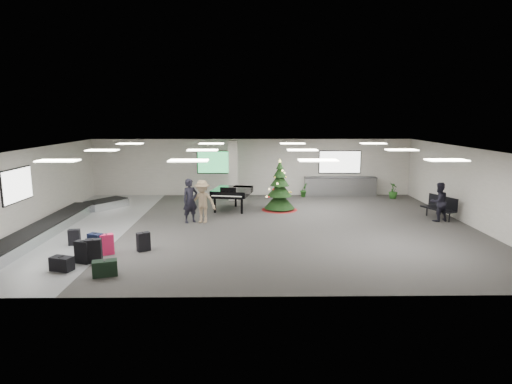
{
  "coord_description": "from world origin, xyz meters",
  "views": [
    {
      "loc": [
        -0.11,
        -17.14,
        4.51
      ],
      "look_at": [
        0.15,
        1.0,
        1.25
      ],
      "focal_mm": 30.0,
      "sensor_mm": 36.0,
      "label": 1
    }
  ],
  "objects_px": {
    "bench": "(441,206)",
    "baggage_carousel": "(61,222)",
    "potted_plant_left": "(304,190)",
    "potted_plant_right": "(393,191)",
    "traveler_bench": "(439,202)",
    "service_counter": "(340,186)",
    "grand_piano": "(232,192)",
    "traveler_b": "(202,202)",
    "christmas_tree": "(280,193)",
    "pink_suitcase": "(107,244)",
    "traveler_a": "(190,201)"
  },
  "relations": [
    {
      "from": "bench",
      "to": "pink_suitcase",
      "type": "bearing_deg",
      "value": 177.72
    },
    {
      "from": "pink_suitcase",
      "to": "traveler_bench",
      "type": "xyz_separation_m",
      "value": [
        12.82,
        4.32,
        0.51
      ]
    },
    {
      "from": "christmas_tree",
      "to": "bench",
      "type": "height_order",
      "value": "christmas_tree"
    },
    {
      "from": "grand_piano",
      "to": "traveler_b",
      "type": "height_order",
      "value": "traveler_b"
    },
    {
      "from": "pink_suitcase",
      "to": "christmas_tree",
      "type": "xyz_separation_m",
      "value": [
        6.13,
        6.66,
        0.51
      ]
    },
    {
      "from": "potted_plant_left",
      "to": "baggage_carousel",
      "type": "bearing_deg",
      "value": -148.98
    },
    {
      "from": "grand_piano",
      "to": "potted_plant_left",
      "type": "bearing_deg",
      "value": 51.76
    },
    {
      "from": "baggage_carousel",
      "to": "traveler_bench",
      "type": "bearing_deg",
      "value": 2.95
    },
    {
      "from": "christmas_tree",
      "to": "bench",
      "type": "xyz_separation_m",
      "value": [
        6.97,
        -1.94,
        -0.28
      ]
    },
    {
      "from": "service_counter",
      "to": "pink_suitcase",
      "type": "xyz_separation_m",
      "value": [
        -9.81,
        -10.23,
        -0.21
      ]
    },
    {
      "from": "bench",
      "to": "potted_plant_right",
      "type": "height_order",
      "value": "bench"
    },
    {
      "from": "baggage_carousel",
      "to": "potted_plant_left",
      "type": "height_order",
      "value": "potted_plant_left"
    },
    {
      "from": "potted_plant_right",
      "to": "potted_plant_left",
      "type": "bearing_deg",
      "value": 173.82
    },
    {
      "from": "pink_suitcase",
      "to": "christmas_tree",
      "type": "distance_m",
      "value": 9.07
    },
    {
      "from": "traveler_b",
      "to": "baggage_carousel",
      "type": "bearing_deg",
      "value": -159.71
    },
    {
      "from": "pink_suitcase",
      "to": "grand_piano",
      "type": "bearing_deg",
      "value": 33.44
    },
    {
      "from": "christmas_tree",
      "to": "bench",
      "type": "bearing_deg",
      "value": -15.57
    },
    {
      "from": "pink_suitcase",
      "to": "traveler_bench",
      "type": "bearing_deg",
      "value": -8.03
    },
    {
      "from": "baggage_carousel",
      "to": "potted_plant_right",
      "type": "distance_m",
      "value": 16.7
    },
    {
      "from": "traveler_b",
      "to": "potted_plant_right",
      "type": "distance_m",
      "value": 11.2
    },
    {
      "from": "baggage_carousel",
      "to": "potted_plant_right",
      "type": "xyz_separation_m",
      "value": [
        15.6,
        5.95,
        0.22
      ]
    },
    {
      "from": "christmas_tree",
      "to": "traveler_b",
      "type": "xyz_separation_m",
      "value": [
        -3.44,
        -2.44,
        0.06
      ]
    },
    {
      "from": "potted_plant_right",
      "to": "traveler_b",
      "type": "bearing_deg",
      "value": -152.12
    },
    {
      "from": "potted_plant_left",
      "to": "potted_plant_right",
      "type": "relative_size",
      "value": 0.91
    },
    {
      "from": "traveler_b",
      "to": "traveler_bench",
      "type": "relative_size",
      "value": 1.08
    },
    {
      "from": "traveler_bench",
      "to": "service_counter",
      "type": "bearing_deg",
      "value": -79.91
    },
    {
      "from": "bench",
      "to": "traveler_b",
      "type": "bearing_deg",
      "value": 160.68
    },
    {
      "from": "potted_plant_left",
      "to": "potted_plant_right",
      "type": "bearing_deg",
      "value": -6.18
    },
    {
      "from": "potted_plant_left",
      "to": "potted_plant_right",
      "type": "xyz_separation_m",
      "value": [
        4.84,
        -0.52,
        0.04
      ]
    },
    {
      "from": "traveler_b",
      "to": "traveler_bench",
      "type": "xyz_separation_m",
      "value": [
        10.13,
        0.1,
        -0.07
      ]
    },
    {
      "from": "traveler_a",
      "to": "potted_plant_right",
      "type": "xyz_separation_m",
      "value": [
        10.41,
        5.2,
        -0.51
      ]
    },
    {
      "from": "potted_plant_right",
      "to": "traveler_a",
      "type": "bearing_deg",
      "value": -153.47
    },
    {
      "from": "bench",
      "to": "potted_plant_left",
      "type": "height_order",
      "value": "bench"
    },
    {
      "from": "traveler_a",
      "to": "christmas_tree",
      "type": "bearing_deg",
      "value": -4.27
    },
    {
      "from": "baggage_carousel",
      "to": "grand_piano",
      "type": "xyz_separation_m",
      "value": [
        6.85,
        3.14,
        0.66
      ]
    },
    {
      "from": "christmas_tree",
      "to": "potted_plant_left",
      "type": "xyz_separation_m",
      "value": [
        1.6,
        3.31,
        -0.45
      ]
    },
    {
      "from": "christmas_tree",
      "to": "traveler_b",
      "type": "height_order",
      "value": "christmas_tree"
    },
    {
      "from": "grand_piano",
      "to": "potted_plant_right",
      "type": "relative_size",
      "value": 2.77
    },
    {
      "from": "christmas_tree",
      "to": "bench",
      "type": "relative_size",
      "value": 1.48
    },
    {
      "from": "pink_suitcase",
      "to": "traveler_b",
      "type": "relative_size",
      "value": 0.38
    },
    {
      "from": "bench",
      "to": "baggage_carousel",
      "type": "bearing_deg",
      "value": 162.24
    },
    {
      "from": "baggage_carousel",
      "to": "service_counter",
      "type": "height_order",
      "value": "service_counter"
    },
    {
      "from": "grand_piano",
      "to": "potted_plant_left",
      "type": "distance_m",
      "value": 5.16
    },
    {
      "from": "potted_plant_right",
      "to": "service_counter",
      "type": "bearing_deg",
      "value": 164.11
    },
    {
      "from": "grand_piano",
      "to": "potted_plant_left",
      "type": "height_order",
      "value": "grand_piano"
    },
    {
      "from": "baggage_carousel",
      "to": "grand_piano",
      "type": "height_order",
      "value": "grand_piano"
    },
    {
      "from": "grand_piano",
      "to": "potted_plant_right",
      "type": "xyz_separation_m",
      "value": [
        8.75,
        2.8,
        -0.44
      ]
    },
    {
      "from": "traveler_b",
      "to": "christmas_tree",
      "type": "bearing_deg",
      "value": 48.51
    },
    {
      "from": "potted_plant_left",
      "to": "traveler_b",
      "type": "bearing_deg",
      "value": -131.25
    },
    {
      "from": "traveler_b",
      "to": "bench",
      "type": "bearing_deg",
      "value": 15.9
    }
  ]
}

